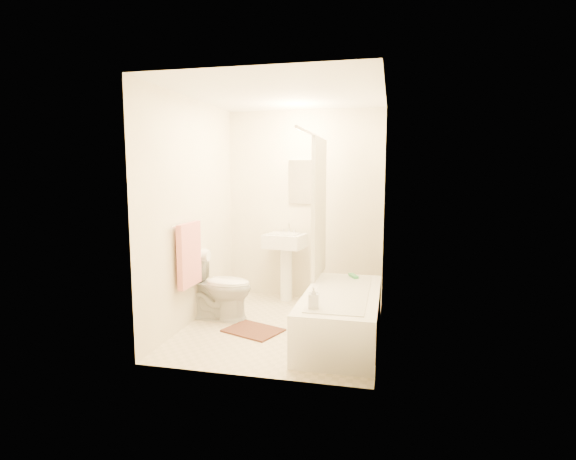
% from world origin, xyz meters
% --- Properties ---
extents(floor, '(2.40, 2.40, 0.00)m').
position_xyz_m(floor, '(0.00, 0.00, 0.00)').
color(floor, beige).
rests_on(floor, ground).
extents(ceiling, '(2.40, 2.40, 0.00)m').
position_xyz_m(ceiling, '(0.00, 0.00, 2.40)').
color(ceiling, white).
rests_on(ceiling, ground).
extents(wall_back, '(2.00, 0.02, 2.40)m').
position_xyz_m(wall_back, '(0.00, 1.20, 1.20)').
color(wall_back, beige).
rests_on(wall_back, ground).
extents(wall_left, '(0.02, 2.40, 2.40)m').
position_xyz_m(wall_left, '(-1.00, 0.00, 1.20)').
color(wall_left, beige).
rests_on(wall_left, ground).
extents(wall_right, '(0.02, 2.40, 2.40)m').
position_xyz_m(wall_right, '(1.00, 0.00, 1.20)').
color(wall_right, beige).
rests_on(wall_right, ground).
extents(mirror, '(0.40, 0.03, 0.55)m').
position_xyz_m(mirror, '(0.00, 1.18, 1.50)').
color(mirror, white).
rests_on(mirror, wall_back).
extents(curtain_rod, '(0.03, 1.70, 0.03)m').
position_xyz_m(curtain_rod, '(0.30, 0.10, 2.00)').
color(curtain_rod, silver).
rests_on(curtain_rod, wall_back).
extents(shower_curtain, '(0.04, 0.80, 1.55)m').
position_xyz_m(shower_curtain, '(0.30, 0.50, 1.22)').
color(shower_curtain, silver).
rests_on(shower_curtain, curtain_rod).
extents(towel_bar, '(0.02, 0.60, 0.02)m').
position_xyz_m(towel_bar, '(-0.96, -0.25, 1.10)').
color(towel_bar, silver).
rests_on(towel_bar, wall_left).
extents(towel, '(0.06, 0.45, 0.66)m').
position_xyz_m(towel, '(-0.93, -0.25, 0.78)').
color(towel, '#CC7266').
rests_on(towel, towel_bar).
extents(toilet_paper, '(0.11, 0.12, 0.12)m').
position_xyz_m(toilet_paper, '(-0.93, 0.12, 0.70)').
color(toilet_paper, white).
rests_on(toilet_paper, wall_left).
extents(toilet, '(0.78, 0.47, 0.74)m').
position_xyz_m(toilet, '(-0.75, 0.10, 0.37)').
color(toilet, silver).
rests_on(toilet, floor).
extents(sink, '(0.53, 0.45, 0.93)m').
position_xyz_m(sink, '(-0.19, 0.95, 0.47)').
color(sink, white).
rests_on(sink, floor).
extents(bathtub, '(0.71, 1.63, 0.46)m').
position_xyz_m(bathtub, '(0.64, -0.20, 0.23)').
color(bathtub, white).
rests_on(bathtub, floor).
extents(bath_mat, '(0.66, 0.58, 0.02)m').
position_xyz_m(bath_mat, '(-0.26, -0.21, 0.01)').
color(bath_mat, '#48231A').
rests_on(bath_mat, floor).
extents(soap_bottle, '(0.10, 0.10, 0.19)m').
position_xyz_m(soap_bottle, '(0.46, -0.77, 0.56)').
color(soap_bottle, silver).
rests_on(soap_bottle, bathtub).
extents(scrub_brush, '(0.13, 0.19, 0.04)m').
position_xyz_m(scrub_brush, '(0.70, 0.44, 0.48)').
color(scrub_brush, '#399D53').
rests_on(scrub_brush, bathtub).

